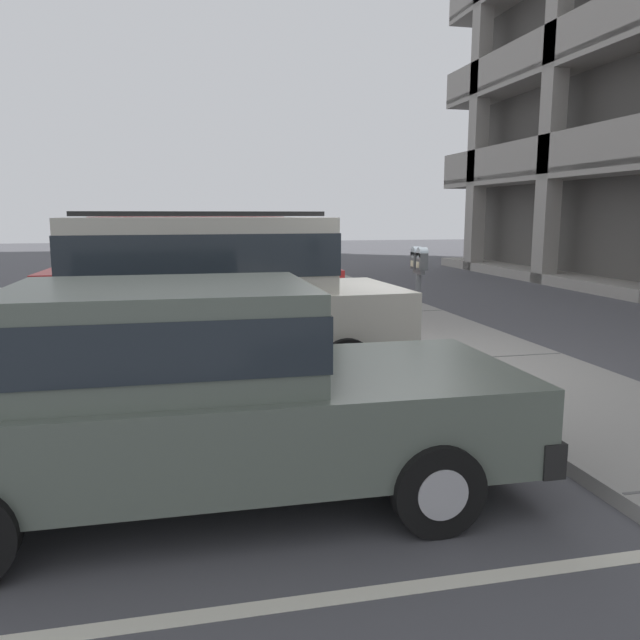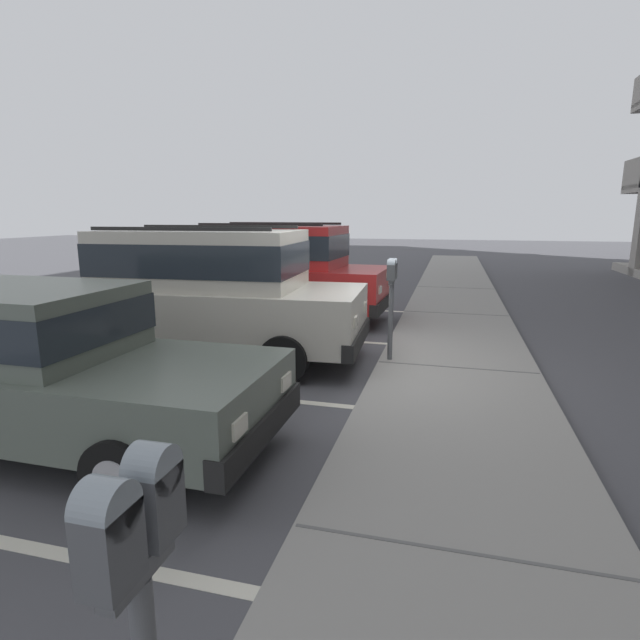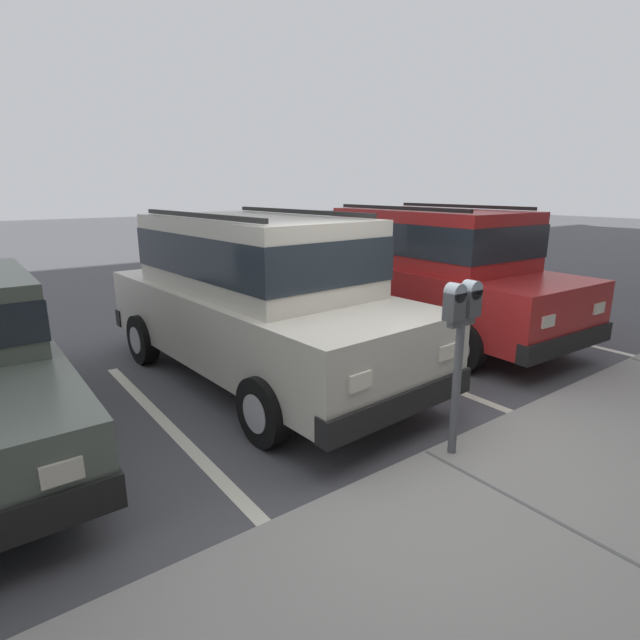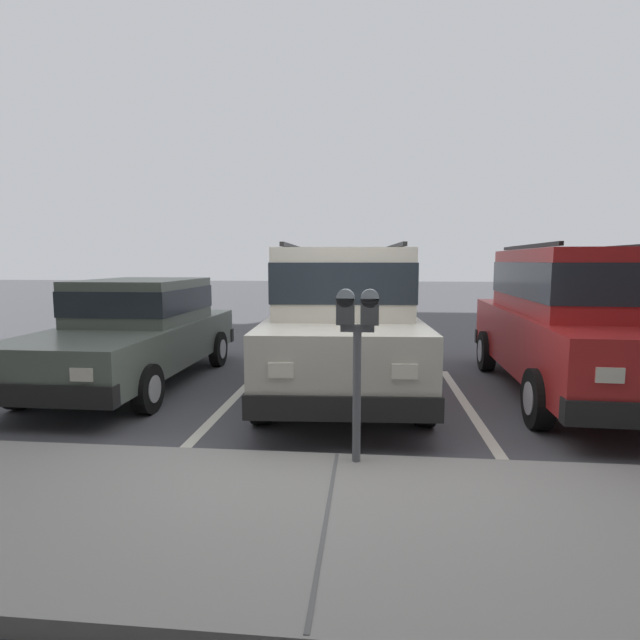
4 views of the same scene
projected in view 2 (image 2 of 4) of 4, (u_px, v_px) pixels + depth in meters
The scene contains 8 objects.
ground_plane at pixel (364, 372), 7.28m from camera, with size 80.00×80.00×0.10m.
sidewalk at pixel (456, 372), 6.93m from camera, with size 40.00×2.20×0.12m.
parking_stall_lines at pixel (232, 395), 6.19m from camera, with size 12.20×4.80×0.01m.
silver_suv at pixel (205, 289), 7.56m from camera, with size 2.19×4.87×2.03m.
red_sedan at pixel (274, 268), 10.56m from camera, with size 2.14×4.85×2.03m.
dark_hatchback at pixel (37, 362), 4.75m from camera, with size 1.87×4.49×1.54m.
parking_meter_near at pixel (392, 285), 7.09m from camera, with size 0.35×0.12×1.47m.
parking_meter_far at pixel (139, 583), 1.38m from camera, with size 0.35×0.12×1.45m.
Camera 2 is at (6.90, 1.15, 2.20)m, focal length 28.00 mm.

